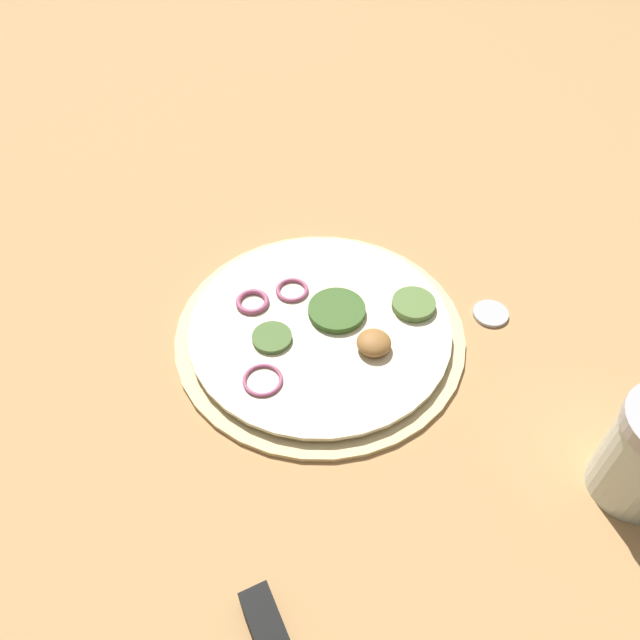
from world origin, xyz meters
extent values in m
plane|color=tan|center=(0.00, 0.00, 0.00)|extent=(3.00, 3.00, 0.00)
cylinder|color=beige|center=(0.00, 0.00, 0.00)|extent=(0.26, 0.26, 0.01)
cylinder|color=#EFE5C1|center=(0.00, 0.00, 0.01)|extent=(0.23, 0.23, 0.00)
torus|color=#A34C70|center=(0.04, 0.02, 0.02)|extent=(0.03, 0.03, 0.00)
cylinder|color=#47662D|center=(-0.01, 0.04, 0.02)|extent=(0.04, 0.04, 0.00)
cylinder|color=#385B23|center=(0.01, -0.02, 0.02)|extent=(0.05, 0.05, 0.01)
torus|color=#A34C70|center=(-0.06, 0.05, 0.02)|extent=(0.03, 0.03, 0.00)
ellipsoid|color=#996633|center=(-0.03, -0.04, 0.02)|extent=(0.03, 0.03, 0.01)
torus|color=#A34C70|center=(0.03, 0.06, 0.02)|extent=(0.03, 0.03, 0.00)
cylinder|color=#567538|center=(0.01, -0.09, 0.02)|extent=(0.04, 0.04, 0.01)
cylinder|color=#B2B2B7|center=(0.01, -0.16, 0.00)|extent=(0.03, 0.03, 0.01)
camera|label=1|loc=(-0.37, 0.03, 0.43)|focal=35.00mm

